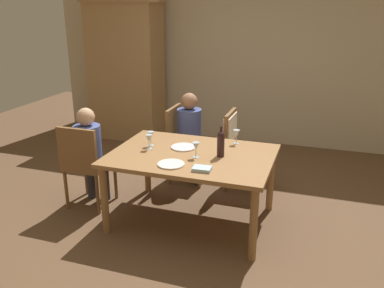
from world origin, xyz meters
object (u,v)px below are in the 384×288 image
wine_glass_far (151,136)px  armoire_cabinet (126,70)px  dining_table (192,161)px  dinner_plate_guest_left (183,147)px  wine_glass_near_left (149,139)px  wine_glass_near_right (236,134)px  chair_left_end (85,161)px  wine_glass_centre (196,147)px  person_woman_host (191,131)px  chair_far_left (183,139)px  dinner_plate_host (171,164)px  wine_bottle_tall_green (221,143)px  chair_far_right (236,139)px  person_man_bearded (90,149)px

wine_glass_far → armoire_cabinet: bearing=122.4°
dining_table → dinner_plate_guest_left: bearing=135.6°
wine_glass_near_left → wine_glass_near_right: bearing=29.0°
armoire_cabinet → dining_table: size_ratio=1.40×
chair_left_end → wine_glass_centre: 1.26m
person_woman_host → dinner_plate_guest_left: size_ratio=4.41×
chair_far_left → wine_glass_near_right: bearing=56.9°
dining_table → dinner_plate_guest_left: size_ratio=6.23×
person_woman_host → dinner_plate_host: 1.29m
person_woman_host → wine_bottle_tall_green: bearing=33.5°
wine_bottle_tall_green → dinner_plate_guest_left: (-0.41, 0.11, -0.13)m
dining_table → dinner_plate_host: (-0.09, -0.33, 0.09)m
dining_table → dinner_plate_guest_left: (-0.14, 0.13, 0.09)m
chair_far_right → wine_glass_far: 1.12m
wine_glass_near_left → dinner_plate_guest_left: bearing=24.0°
wine_bottle_tall_green → wine_glass_near_right: (0.06, 0.41, -0.03)m
chair_far_left → chair_far_right: bearing=90.0°
wine_bottle_tall_green → dinner_plate_host: wine_bottle_tall_green is taller
armoire_cabinet → dinner_plate_guest_left: size_ratio=8.72×
chair_far_right → wine_glass_centre: chair_far_right is taller
wine_glass_near_right → wine_glass_far: 0.88m
armoire_cabinet → dinner_plate_host: (1.79, -2.63, -0.37)m
chair_far_left → wine_bottle_tall_green: size_ratio=3.10×
wine_glass_near_left → wine_glass_near_right: size_ratio=1.00×
chair_left_end → chair_far_left: bearing=54.8°
armoire_cabinet → dining_table: armoire_cabinet is taller
armoire_cabinet → person_man_bearded: armoire_cabinet is taller
person_man_bearded → dinner_plate_guest_left: size_ratio=4.33×
chair_far_right → wine_glass_near_left: bearing=-35.7°
wine_glass_near_left → wine_bottle_tall_green: bearing=2.1°
wine_glass_centre → wine_glass_near_right: bearing=61.9°
person_woman_host → dinner_plate_host: (0.24, -1.26, 0.09)m
dinner_plate_guest_left → dinner_plate_host: bearing=-84.0°
armoire_cabinet → chair_left_end: (0.72, -2.39, -0.56)m
armoire_cabinet → wine_glass_near_left: 2.73m
dining_table → wine_glass_near_left: 0.48m
person_man_bearded → dinner_plate_host: size_ratio=4.41×
person_man_bearded → wine_glass_near_right: bearing=15.1°
person_woman_host → wine_glass_far: person_woman_host is taller
dinner_plate_guest_left → chair_far_left: bearing=110.6°
wine_glass_near_left → dinner_plate_host: 0.50m
person_woman_host → wine_glass_centre: (0.39, -1.01, 0.19)m
chair_left_end → person_woman_host: person_woman_host is taller
wine_glass_near_right → dinner_plate_guest_left: wine_glass_near_right is taller
person_man_bearded → chair_far_left: bearing=51.5°
person_woman_host → dinner_plate_guest_left: 0.83m
chair_left_end → person_man_bearded: (0.00, 0.11, 0.10)m
person_man_bearded → dinner_plate_guest_left: 1.03m
dining_table → person_man_bearded: person_man_bearded is taller
wine_glass_near_right → dinner_plate_guest_left: bearing=-147.9°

